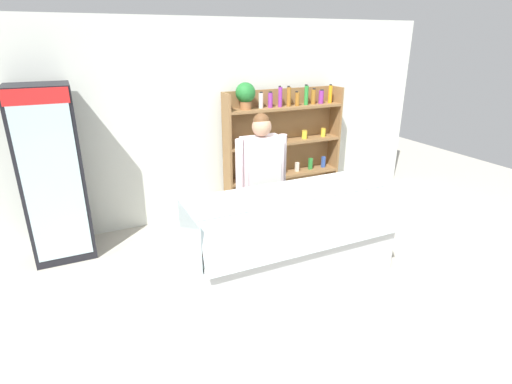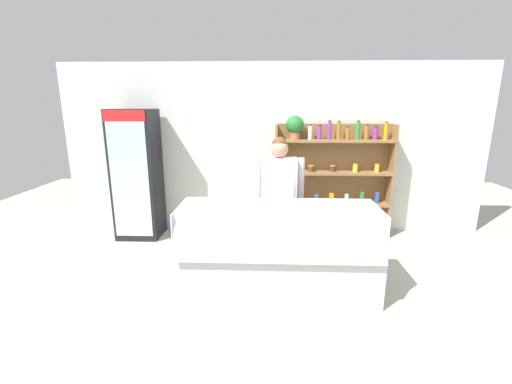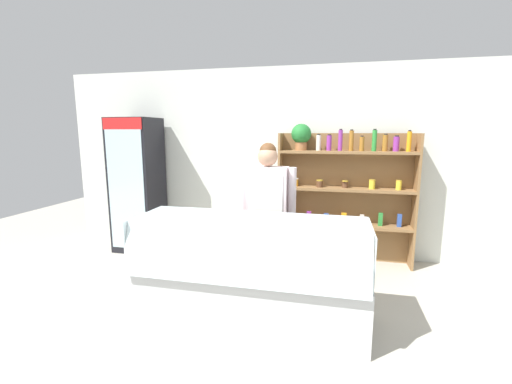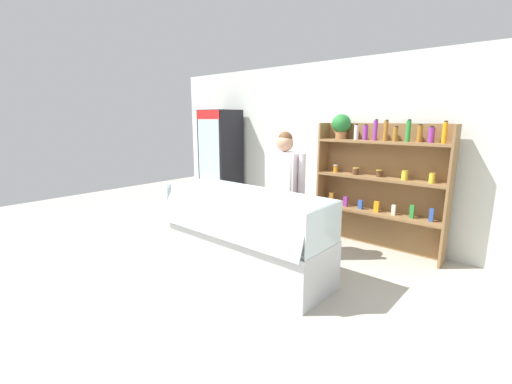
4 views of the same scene
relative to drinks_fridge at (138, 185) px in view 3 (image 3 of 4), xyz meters
The scene contains 6 objects.
ground_plane 2.95m from the drinks_fridge, 40.16° to the right, with size 12.00×12.00×0.00m, color #B7B2A3.
back_wall 2.19m from the drinks_fridge, 11.30° to the left, with size 6.80×0.10×2.70m, color silver.
drinks_fridge is the anchor object (origin of this frame).
shelving_unit 2.99m from the drinks_fridge, ahead, with size 1.80×0.29×1.90m.
deli_display_case 2.80m from the drinks_fridge, 37.39° to the right, with size 2.15×0.79×1.01m.
shop_clerk 2.36m from the drinks_fridge, 22.52° to the right, with size 0.64×0.25×1.67m.
Camera 3 is at (0.78, -2.78, 1.78)m, focal length 24.00 mm.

